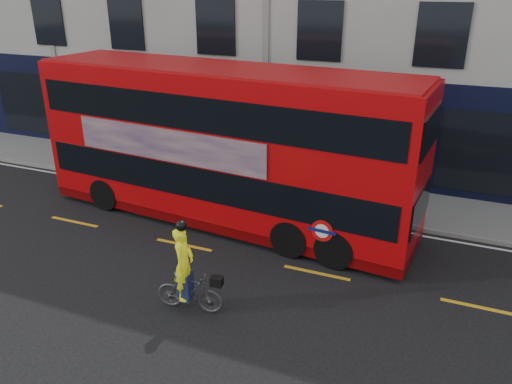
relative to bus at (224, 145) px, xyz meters
The scene contains 7 objects.
ground 4.35m from the bus, 96.27° to the right, with size 120.00×120.00×0.00m, color black.
pavement 3.83m from the bus, 97.58° to the left, with size 60.00×3.00×0.12m, color slate.
kerb 2.84m from the bus, 105.20° to the left, with size 60.00×0.12×0.13m, color gray.
road_edge_line 2.75m from the bus, 108.95° to the left, with size 58.00×0.10×0.01m, color silver.
lane_dashes 3.24m from the bus, 100.75° to the right, with size 58.00×0.12×0.01m, color gold, non-canonical shape.
bus is the anchor object (origin of this frame).
cyclist 5.16m from the bus, 74.98° to the right, with size 1.65×0.69×2.31m.
Camera 1 is at (6.77, -9.52, 7.11)m, focal length 35.00 mm.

